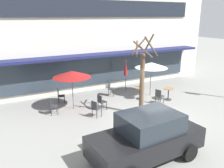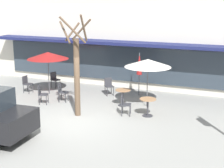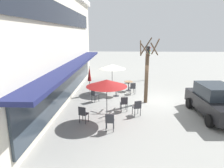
# 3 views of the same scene
# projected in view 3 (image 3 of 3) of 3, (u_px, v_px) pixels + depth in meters

# --- Properties ---
(ground_plane) EXTENTS (80.00, 80.00, 0.00)m
(ground_plane) POSITION_uv_depth(u_px,v_px,m) (158.00, 102.00, 13.47)
(ground_plane) COLOR gray
(building_facade) EXTENTS (18.49, 9.10, 7.67)m
(building_facade) POSITION_uv_depth(u_px,v_px,m) (6.00, 44.00, 12.94)
(building_facade) COLOR beige
(building_facade) RESTS_ON ground
(cafe_table_near_wall) EXTENTS (0.70, 0.70, 0.76)m
(cafe_table_near_wall) POSITION_uv_depth(u_px,v_px,m) (116.00, 89.00, 14.56)
(cafe_table_near_wall) COLOR #333338
(cafe_table_near_wall) RESTS_ON ground
(cafe_table_streetside) EXTENTS (0.70, 0.70, 0.76)m
(cafe_table_streetside) POSITION_uv_depth(u_px,v_px,m) (129.00, 84.00, 15.96)
(cafe_table_streetside) COLOR #333338
(cafe_table_streetside) RESTS_ON ground
(patio_umbrella_green_folded) EXTENTS (0.28, 0.28, 2.20)m
(patio_umbrella_green_folded) POSITION_uv_depth(u_px,v_px,m) (89.00, 74.00, 14.48)
(patio_umbrella_green_folded) COLOR #4C4C51
(patio_umbrella_green_folded) RESTS_ON ground
(patio_umbrella_cream_folded) EXTENTS (2.10, 2.10, 2.20)m
(patio_umbrella_cream_folded) POSITION_uv_depth(u_px,v_px,m) (112.00, 67.00, 15.22)
(patio_umbrella_cream_folded) COLOR #4C4C51
(patio_umbrella_cream_folded) RESTS_ON ground
(patio_umbrella_corner_open) EXTENTS (2.10, 2.10, 2.20)m
(patio_umbrella_corner_open) POSITION_uv_depth(u_px,v_px,m) (107.00, 83.00, 10.09)
(patio_umbrella_corner_open) COLOR #4C4C51
(patio_umbrella_corner_open) RESTS_ON ground
(cafe_chair_0) EXTENTS (0.51, 0.51, 0.89)m
(cafe_chair_0) POSITION_uv_depth(u_px,v_px,m) (137.00, 107.00, 11.02)
(cafe_chair_0) COLOR #333338
(cafe_chair_0) RESTS_ON ground
(cafe_chair_1) EXTENTS (0.51, 0.51, 0.89)m
(cafe_chair_1) POSITION_uv_depth(u_px,v_px,m) (83.00, 113.00, 10.10)
(cafe_chair_1) COLOR #333338
(cafe_chair_1) RESTS_ON ground
(cafe_chair_2) EXTENTS (0.57, 0.57, 0.89)m
(cafe_chair_2) POSITION_uv_depth(u_px,v_px,m) (94.00, 94.00, 13.32)
(cafe_chair_2) COLOR #333338
(cafe_chair_2) RESTS_ON ground
(cafe_chair_3) EXTENTS (0.46, 0.46, 0.89)m
(cafe_chair_3) POSITION_uv_depth(u_px,v_px,m) (124.00, 103.00, 11.68)
(cafe_chair_3) COLOR #333338
(cafe_chair_3) RESTS_ON ground
(cafe_chair_4) EXTENTS (0.41, 0.41, 0.89)m
(cafe_chair_4) POSITION_uv_depth(u_px,v_px,m) (110.00, 121.00, 9.24)
(cafe_chair_4) COLOR #333338
(cafe_chair_4) RESTS_ON ground
(cafe_chair_5) EXTENTS (0.49, 0.49, 0.89)m
(cafe_chair_5) POSITION_uv_depth(u_px,v_px,m) (132.00, 87.00, 15.03)
(cafe_chair_5) COLOR #333338
(cafe_chair_5) RESTS_ON ground
(parked_sedan) EXTENTS (4.28, 2.18, 1.76)m
(parked_sedan) POSITION_uv_depth(u_px,v_px,m) (215.00, 101.00, 10.89)
(parked_sedan) COLOR black
(parked_sedan) RESTS_ON ground
(street_tree) EXTENTS (1.35, 1.20, 4.24)m
(street_tree) POSITION_uv_depth(u_px,v_px,m) (147.00, 73.00, 12.88)
(street_tree) COLOR brown
(street_tree) RESTS_ON ground
(traffic_light_pole) EXTENTS (0.26, 0.44, 3.40)m
(traffic_light_pole) POSITION_uv_depth(u_px,v_px,m) (147.00, 57.00, 19.24)
(traffic_light_pole) COLOR #47474C
(traffic_light_pole) RESTS_ON ground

